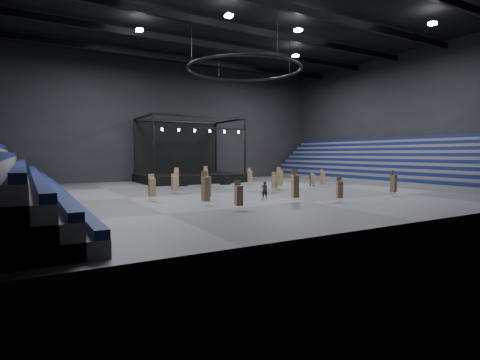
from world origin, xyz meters
TOP-DOWN VIEW (x-y plane):
  - floor at (0.00, 0.00)m, footprint 50.00×50.00m
  - ceiling at (0.00, 0.00)m, footprint 50.00×42.00m
  - wall_back at (0.00, 21.00)m, footprint 50.00×0.20m
  - wall_front at (0.00, -21.00)m, footprint 50.00×0.20m
  - wall_right at (25.00, 0.00)m, footprint 0.20×42.00m
  - bleachers_right at (22.94, 0.00)m, footprint 7.20×40.00m
  - stage at (0.00, 16.24)m, footprint 14.00×10.00m
  - truss_ring at (-0.00, 0.00)m, footprint 12.30×12.30m
  - roof_girders at (0.00, -0.00)m, footprint 49.00×30.35m
  - floodlights at (0.00, -4.00)m, footprint 28.60×16.60m
  - flight_case_left at (-3.52, 9.30)m, footprint 1.15×0.58m
  - flight_case_mid at (2.48, 8.76)m, footprint 1.46×1.12m
  - flight_case_right at (2.29, 8.97)m, footprint 1.25×0.84m
  - chair_stack_0 at (10.60, 1.04)m, footprint 0.48×0.48m
  - chair_stack_1 at (-8.51, -8.44)m, footprint 0.56×0.56m
  - chair_stack_2 at (4.63, -0.15)m, footprint 0.57×0.57m
  - chair_stack_3 at (9.96, -11.23)m, footprint 0.53×0.53m
  - chair_stack_4 at (2.34, -2.40)m, footprint 0.60×0.60m
  - chair_stack_5 at (-7.20, -5.96)m, footprint 0.60×0.60m
  - chair_stack_6 at (4.57, 6.29)m, footprint 0.47×0.47m
  - chair_stack_7 at (-7.57, 1.09)m, footprint 0.48×0.48m
  - chair_stack_8 at (-7.56, -11.99)m, footprint 0.54×0.54m
  - chair_stack_9 at (-1.14, -10.25)m, footprint 0.60×0.60m
  - chair_stack_10 at (-11.26, -3.58)m, footprint 0.55×0.55m
  - chair_stack_11 at (11.19, -0.05)m, footprint 0.44×0.44m
  - chair_stack_12 at (-1.29, 7.11)m, footprint 0.57×0.57m
  - chair_stack_13 at (-5.60, 5.76)m, footprint 0.71×0.71m
  - chair_stack_14 at (2.17, -11.99)m, footprint 0.59×0.59m
  - man_center at (-1.98, -6.92)m, footprint 0.68×0.56m
  - crew_member at (11.05, 1.79)m, footprint 0.95×1.06m

SIDE VIEW (x-z plane):
  - floor at x=0.00m, z-range 0.00..0.00m
  - flight_case_left at x=-3.52m, z-range 0.00..0.76m
  - flight_case_right at x=2.29m, z-range 0.00..0.77m
  - flight_case_mid at x=2.48m, z-range 0.00..0.87m
  - man_center at x=-1.98m, z-range 0.00..1.61m
  - crew_member at x=11.05m, z-range 0.00..1.80m
  - chair_stack_0 at x=10.60m, z-range 0.07..1.83m
  - chair_stack_7 at x=-7.57m, z-range 0.07..2.13m
  - chair_stack_14 at x=2.17m, z-range 0.05..2.18m
  - chair_stack_11 at x=11.19m, z-range 0.04..2.20m
  - chair_stack_8 at x=-7.56m, z-range 0.07..2.22m
  - chair_stack_4 at x=2.34m, z-range 0.08..2.23m
  - chair_stack_6 at x=4.57m, z-range 0.04..2.30m
  - chair_stack_10 at x=-11.26m, z-range 0.07..2.42m
  - chair_stack_3 at x=9.96m, z-range 0.03..2.52m
  - chair_stack_12 at x=-1.29m, z-range 0.03..2.59m
  - chair_stack_13 at x=-5.60m, z-range 0.07..2.55m
  - chair_stack_5 at x=-7.20m, z-range 0.04..2.61m
  - chair_stack_2 at x=4.63m, z-range 0.06..2.62m
  - chair_stack_1 at x=-8.51m, z-range 0.02..2.75m
  - chair_stack_9 at x=-1.14m, z-range 0.02..2.80m
  - stage at x=0.00m, z-range -3.15..6.05m
  - bleachers_right at x=22.94m, z-range -1.47..4.93m
  - wall_back at x=0.00m, z-range 0.00..18.00m
  - wall_front at x=0.00m, z-range 0.00..18.00m
  - wall_right at x=25.00m, z-range 0.00..18.00m
  - truss_ring at x=0.00m, z-range 10.43..15.58m
  - floodlights at x=0.00m, z-range 16.48..16.73m
  - roof_girders at x=0.00m, z-range 16.85..17.55m
  - ceiling at x=0.00m, z-range 17.90..18.10m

